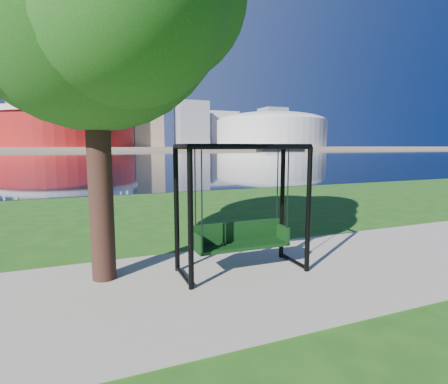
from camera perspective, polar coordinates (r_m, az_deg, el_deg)
ground at (r=6.99m, az=0.16°, el=-12.93°), size 900.00×900.00×0.00m
path at (r=6.55m, az=1.87°, el=-14.22°), size 120.00×4.00×0.03m
river at (r=108.11m, az=-20.90°, el=5.69°), size 900.00×180.00×0.02m
far_bank at (r=312.07m, az=-21.81°, el=6.67°), size 900.00×228.00×2.00m
stadium at (r=241.46m, az=-24.23°, el=9.62°), size 83.00×83.00×32.00m
arena at (r=277.83m, az=7.70°, el=10.17°), size 84.00×84.00×26.56m
skyline at (r=327.17m, az=-22.90°, el=12.76°), size 392.00×66.00×96.50m
swing at (r=6.69m, az=2.91°, el=-3.19°), size 2.43×1.06×2.48m
barge at (r=221.79m, az=9.26°, el=7.09°), size 30.26×8.75×3.01m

